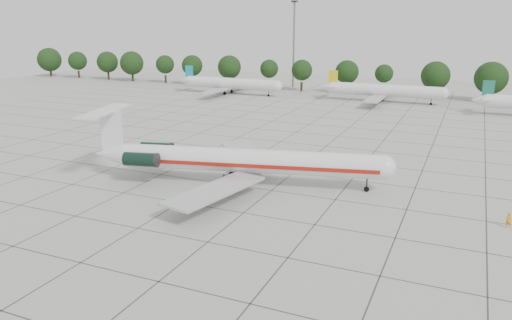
{
  "coord_description": "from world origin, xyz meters",
  "views": [
    {
      "loc": [
        21.39,
        -53.44,
        20.15
      ],
      "look_at": [
        -2.25,
        0.45,
        3.5
      ],
      "focal_mm": 35.0,
      "sensor_mm": 36.0,
      "label": 1
    }
  ],
  "objects_px": {
    "main_airliner": "(232,160)",
    "floodlight_mast": "(294,39)",
    "bg_airliner_b": "(231,84)",
    "bg_airliner_c": "(384,91)",
    "ground_crew": "(508,220)"
  },
  "relations": [
    {
      "from": "ground_crew",
      "to": "floodlight_mast",
      "type": "distance_m",
      "value": 109.23
    },
    {
      "from": "ground_crew",
      "to": "bg_airliner_b",
      "type": "xyz_separation_m",
      "value": [
        -66.85,
        71.92,
        2.12
      ]
    },
    {
      "from": "main_airliner",
      "to": "floodlight_mast",
      "type": "bearing_deg",
      "value": 91.4
    },
    {
      "from": "bg_airliner_b",
      "to": "floodlight_mast",
      "type": "height_order",
      "value": "floodlight_mast"
    },
    {
      "from": "main_airliner",
      "to": "bg_airliner_c",
      "type": "distance_m",
      "value": 73.74
    },
    {
      "from": "bg_airliner_b",
      "to": "floodlight_mast",
      "type": "xyz_separation_m",
      "value": [
        10.93,
        20.94,
        11.37
      ]
    },
    {
      "from": "ground_crew",
      "to": "floodlight_mast",
      "type": "relative_size",
      "value": 0.06
    },
    {
      "from": "bg_airliner_b",
      "to": "bg_airliner_c",
      "type": "height_order",
      "value": "same"
    },
    {
      "from": "main_airliner",
      "to": "bg_airliner_c",
      "type": "xyz_separation_m",
      "value": [
        6.08,
        73.49,
        -0.28
      ]
    },
    {
      "from": "main_airliner",
      "to": "ground_crew",
      "type": "distance_m",
      "value": 31.47
    },
    {
      "from": "main_airliner",
      "to": "floodlight_mast",
      "type": "xyz_separation_m",
      "value": [
        -24.56,
        91.65,
        11.09
      ]
    },
    {
      "from": "bg_airliner_b",
      "to": "bg_airliner_c",
      "type": "xyz_separation_m",
      "value": [
        41.58,
        2.78,
        0.0
      ]
    },
    {
      "from": "bg_airliner_c",
      "to": "floodlight_mast",
      "type": "bearing_deg",
      "value": 149.36
    },
    {
      "from": "ground_crew",
      "to": "bg_airliner_b",
      "type": "distance_m",
      "value": 98.21
    },
    {
      "from": "ground_crew",
      "to": "bg_airliner_c",
      "type": "relative_size",
      "value": 0.06
    }
  ]
}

